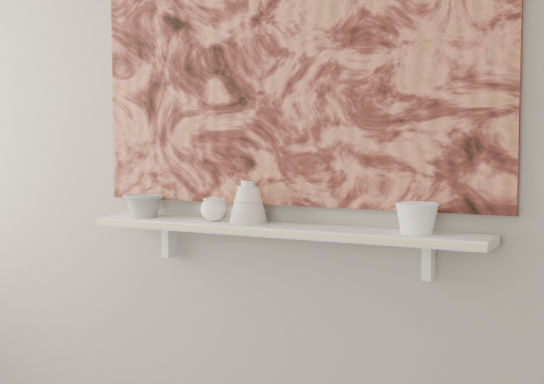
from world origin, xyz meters
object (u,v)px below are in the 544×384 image
Objects in this scene: bowl_grey at (144,206)px; bell_vessel at (248,202)px; bowl_white at (417,218)px; shelf at (279,230)px; painting at (290,43)px; cup_cream at (214,209)px.

bell_vessel reaches higher than bowl_grey.
shelf is at bearing 180.00° from bowl_white.
shelf is 10.59× the size of bowl_white.
bell_vessel is at bearing 0.00° from bowl_grey.
shelf is 0.93× the size of painting.
bell_vessel is (-0.12, -0.08, -0.54)m from painting.
cup_cream is (-0.25, -0.08, -0.57)m from painting.
cup_cream is at bearing -162.43° from painting.
bowl_white is at bearing 0.00° from shelf.
cup_cream is (0.30, 0.00, -0.00)m from bowl_grey.
bowl_grey is 0.30m from cup_cream.
shelf is at bearing 0.00° from bell_vessel.
painting is at bearing 8.23° from bowl_grey.
bowl_grey is 1.00× the size of bell_vessel.
painting is 10.18× the size of bowl_grey.
painting is at bearing 90.00° from shelf.
bell_vessel is 1.11× the size of bowl_white.
cup_cream is at bearing 180.00° from bell_vessel.
bowl_white is (0.47, -0.08, -0.56)m from painting.
bowl_white is at bearing 0.00° from bell_vessel.
shelf is 9.52× the size of bell_vessel.
bell_vessel reaches higher than bowl_white.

